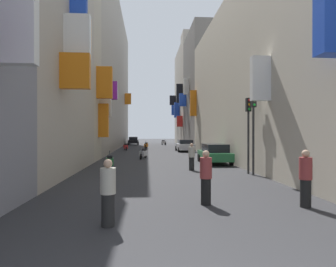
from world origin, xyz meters
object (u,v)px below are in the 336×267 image
object	(u,v)px
scooter_green	(110,162)
pedestrian_near_right	(108,193)
parked_car_green	(214,153)
traffic_light_far_corner	(253,120)
pedestrian_near_left	(206,178)
scooter_red	(126,147)
scooter_orange	(146,145)
traffic_light_near_corner	(248,122)
scooter_white	(164,142)
pedestrian_mid_street	(192,157)
pedestrian_crossing	(306,179)
parked_car_black	(133,141)
scooter_silver	(143,153)
parked_car_silver	(185,145)

from	to	relation	value
scooter_green	pedestrian_near_right	distance (m)	11.29
parked_car_green	scooter_green	xyz separation A→B (m)	(-7.30, -2.68, -0.30)
traffic_light_far_corner	pedestrian_near_left	bearing A→B (deg)	-122.33
scooter_red	scooter_orange	xyz separation A→B (m)	(2.63, 3.83, -0.00)
traffic_light_near_corner	traffic_light_far_corner	world-z (taller)	traffic_light_far_corner
pedestrian_near_left	traffic_light_near_corner	xyz separation A→B (m)	(3.76, 6.62, 2.00)
parked_car_green	scooter_white	world-z (taller)	parked_car_green
traffic_light_near_corner	pedestrian_mid_street	bearing A→B (deg)	150.63
pedestrian_crossing	traffic_light_near_corner	xyz separation A→B (m)	(0.78, 7.16, 1.98)
parked_car_black	traffic_light_near_corner	world-z (taller)	traffic_light_near_corner
scooter_red	scooter_silver	xyz separation A→B (m)	(2.40, -12.00, -0.00)
parked_car_silver	pedestrian_near_right	bearing A→B (deg)	-101.39
scooter_green	scooter_orange	world-z (taller)	same
parked_car_green	traffic_light_near_corner	distance (m)	5.79
scooter_orange	scooter_red	bearing A→B (deg)	-124.44
parked_car_green	pedestrian_near_right	xyz separation A→B (m)	(-5.93, -13.89, 0.06)
scooter_orange	parked_car_silver	bearing A→B (deg)	-54.40
scooter_green	pedestrian_near_right	xyz separation A→B (m)	(1.37, -11.20, 0.35)
scooter_silver	pedestrian_near_right	size ratio (longest dim) A/B	1.13
parked_car_black	scooter_silver	bearing A→B (deg)	-85.65
scooter_red	scooter_white	xyz separation A→B (m)	(5.79, 15.12, 0.00)
parked_car_black	pedestrian_near_left	distance (m)	44.69
scooter_silver	scooter_orange	bearing A→B (deg)	89.18
parked_car_green	scooter_silver	world-z (taller)	parked_car_green
pedestrian_crossing	traffic_light_near_corner	bearing A→B (deg)	83.80
parked_car_green	parked_car_silver	bearing A→B (deg)	91.62
parked_car_silver	scooter_green	bearing A→B (deg)	-112.97
scooter_white	pedestrian_mid_street	size ratio (longest dim) A/B	1.15
traffic_light_far_corner	parked_car_black	bearing A→B (deg)	101.94
pedestrian_near_left	traffic_light_far_corner	xyz separation A→B (m)	(3.82, 6.03, 2.12)
scooter_white	pedestrian_mid_street	bearing A→B (deg)	-90.63
parked_car_black	scooter_orange	bearing A→B (deg)	-79.14
scooter_silver	pedestrian_crossing	xyz separation A→B (m)	(5.15, -16.82, 0.42)
parked_car_black	scooter_silver	world-z (taller)	parked_car_black
scooter_green	traffic_light_far_corner	size ratio (longest dim) A/B	0.44
pedestrian_near_left	scooter_red	bearing A→B (deg)	99.17
parked_car_silver	scooter_red	world-z (taller)	parked_car_silver
parked_car_black	scooter_silver	size ratio (longest dim) A/B	2.25
pedestrian_mid_street	traffic_light_near_corner	distance (m)	3.93
scooter_red	traffic_light_far_corner	size ratio (longest dim) A/B	0.44
parked_car_green	pedestrian_near_right	size ratio (longest dim) A/B	2.73
parked_car_silver	parked_car_green	bearing A→B (deg)	-88.38
scooter_silver	pedestrian_near_left	world-z (taller)	pedestrian_near_left
scooter_orange	pedestrian_crossing	size ratio (longest dim) A/B	1.02
pedestrian_near_right	traffic_light_far_corner	distance (m)	10.58
scooter_red	traffic_light_far_corner	xyz separation A→B (m)	(8.38, -22.25, 2.52)
parked_car_silver	pedestrian_near_left	distance (m)	25.74
scooter_green	traffic_light_near_corner	xyz separation A→B (m)	(7.94, -2.67, 2.40)
scooter_white	traffic_light_far_corner	size ratio (longest dim) A/B	0.43
scooter_white	pedestrian_near_right	world-z (taller)	pedestrian_near_right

